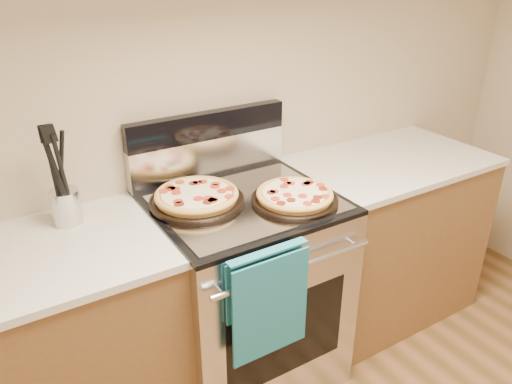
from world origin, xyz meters
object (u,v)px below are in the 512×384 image
pepperoni_pizza_front (295,196)px  utensil_crock (66,207)px  pepperoni_pizza_back (197,197)px  range_body (245,292)px

pepperoni_pizza_front → utensil_crock: 0.89m
utensil_crock → pepperoni_pizza_front: bearing=-22.0°
pepperoni_pizza_back → utensil_crock: (-0.48, 0.13, 0.03)m
range_body → pepperoni_pizza_back: size_ratio=2.35×
range_body → pepperoni_pizza_front: pepperoni_pizza_front is taller
range_body → pepperoni_pizza_front: size_ratio=2.55×
range_body → utensil_crock: 0.87m
range_body → utensil_crock: bearing=162.8°
pepperoni_pizza_back → utensil_crock: utensil_crock is taller
range_body → pepperoni_pizza_back: bearing=158.7°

